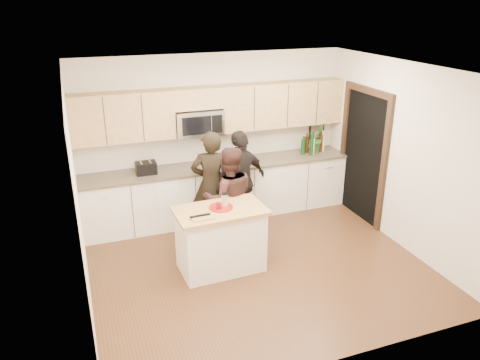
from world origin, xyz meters
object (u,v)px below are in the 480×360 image
object	(u,v)px
woman_center	(229,198)
woman_right	(241,181)
island	(221,239)
toaster	(146,168)
woman_left	(211,184)

from	to	relation	value
woman_center	woman_right	xyz separation A→B (m)	(0.36, 0.48, 0.04)
island	toaster	distance (m)	1.82
island	toaster	bearing A→B (deg)	112.03
toaster	woman_center	distance (m)	1.46
woman_left	woman_right	world-z (taller)	woman_left
woman_left	woman_right	distance (m)	0.48
island	woman_left	bearing A→B (deg)	77.48
woman_right	woman_left	bearing A→B (deg)	-21.03
island	woman_center	bearing A→B (deg)	58.13
island	toaster	size ratio (longest dim) A/B	3.90
toaster	woman_left	distance (m)	1.06
toaster	woman_left	bearing A→B (deg)	-31.17
island	woman_center	xyz separation A→B (m)	(0.31, 0.55, 0.33)
woman_center	woman_right	distance (m)	0.60
island	woman_left	size ratio (longest dim) A/B	0.73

